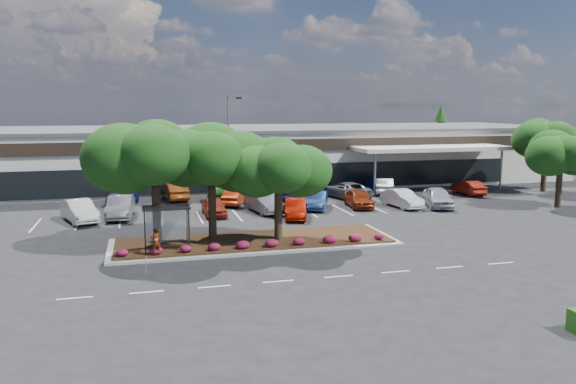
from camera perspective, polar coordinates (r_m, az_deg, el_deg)
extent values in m
plane|color=black|center=(32.72, 1.43, -6.67)|extent=(160.00, 160.00, 0.00)
cube|color=silver|center=(65.13, -6.98, 3.67)|extent=(80.00, 20.00, 6.00)
cube|color=#4A4A4C|center=(64.93, -7.03, 6.40)|extent=(80.40, 20.40, 0.30)
cube|color=black|center=(55.08, -5.57, 4.65)|extent=(80.00, 0.25, 1.20)
cube|color=black|center=(55.40, -5.52, 1.35)|extent=(60.00, 0.18, 2.60)
cube|color=#A00E0B|center=(54.37, -11.82, 4.46)|extent=(6.00, 0.12, 1.00)
cube|color=silver|center=(59.43, 14.30, 4.34)|extent=(16.00, 5.00, 0.40)
cylinder|color=slate|center=(54.76, 8.81, 1.73)|extent=(0.24, 0.24, 4.20)
cylinder|color=slate|center=(61.70, 20.82, 2.04)|extent=(0.24, 0.24, 4.20)
cube|color=#9E9F9A|center=(36.00, -3.43, -5.12)|extent=(18.00, 6.00, 0.15)
cube|color=#462917|center=(35.97, -3.43, -4.93)|extent=(17.20, 5.20, 0.12)
cube|color=silver|center=(27.85, -20.85, -10.03)|extent=(1.60, 0.12, 0.01)
cube|color=silver|center=(27.68, -14.15, -9.83)|extent=(1.60, 0.12, 0.01)
cube|color=silver|center=(27.87, -7.47, -9.50)|extent=(1.60, 0.12, 0.01)
cube|color=silver|center=(28.42, -0.98, -9.06)|extent=(1.60, 0.12, 0.01)
cube|color=silver|center=(29.32, 5.17, -8.53)|extent=(1.60, 0.12, 0.01)
cube|color=silver|center=(30.52, 10.88, -7.96)|extent=(1.60, 0.12, 0.01)
cube|color=silver|center=(32.00, 16.09, -7.36)|extent=(1.60, 0.12, 0.01)
cube|color=silver|center=(33.72, 20.80, -6.77)|extent=(1.60, 0.12, 0.01)
cube|color=silver|center=(45.28, -24.29, -3.10)|extent=(0.12, 5.00, 0.01)
cube|color=silver|center=(44.87, -20.50, -2.98)|extent=(0.12, 5.00, 0.01)
cube|color=silver|center=(44.66, -16.67, -2.84)|extent=(0.12, 5.00, 0.01)
cube|color=silver|center=(44.65, -12.82, -2.69)|extent=(0.12, 5.00, 0.01)
cube|color=silver|center=(44.84, -8.98, -2.53)|extent=(0.12, 5.00, 0.01)
cube|color=silver|center=(45.23, -5.20, -2.36)|extent=(0.12, 5.00, 0.01)
cube|color=silver|center=(45.82, -1.50, -2.19)|extent=(0.12, 5.00, 0.01)
cube|color=silver|center=(46.59, 2.10, -2.01)|extent=(0.12, 5.00, 0.01)
cube|color=silver|center=(47.54, 5.56, -1.82)|extent=(0.12, 5.00, 0.01)
cube|color=silver|center=(48.65, 8.88, -1.64)|extent=(0.12, 5.00, 0.01)
cube|color=silver|center=(49.92, 12.03, -1.47)|extent=(0.12, 5.00, 0.01)
cube|color=silver|center=(51.33, 15.02, -1.30)|extent=(0.12, 5.00, 0.01)
cylinder|color=black|center=(34.48, -14.35, -3.56)|extent=(0.08, 0.08, 2.50)
cylinder|color=black|center=(34.58, -10.20, -3.39)|extent=(0.08, 0.08, 2.50)
cylinder|color=black|center=(33.21, -14.32, -4.02)|extent=(0.08, 0.08, 2.50)
cylinder|color=black|center=(33.31, -10.01, -3.84)|extent=(0.08, 0.08, 2.50)
cube|color=black|center=(33.62, -12.29, -1.55)|extent=(2.75, 1.55, 0.10)
cube|color=silver|center=(34.48, -12.28, -3.27)|extent=(2.30, 0.03, 2.00)
cube|color=black|center=(34.30, -12.20, -4.92)|extent=(2.00, 0.35, 0.06)
cone|color=#0E3510|center=(85.86, 15.20, 5.65)|extent=(3.96, 3.96, 9.00)
imported|color=#594C47|center=(32.88, -13.27, -4.92)|extent=(0.67, 0.55, 1.60)
cube|color=#9E9F9A|center=(49.84, -5.97, -1.11)|extent=(0.50, 0.50, 0.40)
cylinder|color=slate|center=(49.25, -6.06, 4.39)|extent=(0.14, 0.14, 9.18)
cube|color=slate|center=(49.20, -5.62, 9.56)|extent=(0.91, 0.25, 0.14)
cube|color=black|center=(49.30, -5.04, 9.49)|extent=(0.46, 0.31, 0.18)
cube|color=#A67D57|center=(30.41, -14.25, -7.23)|extent=(0.03, 0.03, 0.93)
cube|color=#F03F85|center=(30.31, -14.19, -6.52)|extent=(0.02, 0.14, 0.18)
imported|color=silver|center=(45.27, -20.43, -1.81)|extent=(3.37, 5.35, 1.67)
imported|color=#5B5B63|center=(45.79, -16.68, -1.47)|extent=(2.23, 5.36, 1.72)
imported|color=maroon|center=(45.23, -7.52, -1.48)|extent=(1.71, 4.24, 1.44)
imported|color=slate|center=(46.16, -2.46, -1.08)|extent=(2.65, 5.21, 1.64)
imported|color=#830C00|center=(43.77, 0.76, -1.70)|extent=(2.74, 4.87, 1.52)
imported|color=navy|center=(47.77, 2.97, -0.85)|extent=(3.20, 4.73, 1.48)
imported|color=maroon|center=(48.83, 7.19, -0.65)|extent=(2.36, 4.76, 1.56)
imported|color=silver|center=(49.45, 11.50, -0.65)|extent=(2.19, 4.84, 1.54)
imported|color=#A8ACB5|center=(50.21, 14.99, -0.54)|extent=(3.44, 5.39, 1.71)
imported|color=#0D1756|center=(51.13, -16.45, -0.47)|extent=(3.03, 5.15, 1.64)
imported|color=#6D2E0D|center=(53.41, -11.48, 0.11)|extent=(2.51, 5.28, 1.67)
imported|color=#154C14|center=(51.96, -7.02, -0.09)|extent=(2.93, 4.86, 1.55)
imported|color=#962609|center=(49.90, -5.40, -0.50)|extent=(3.13, 4.53, 1.41)
imported|color=navy|center=(52.62, 0.55, 0.10)|extent=(3.37, 4.94, 1.56)
imported|color=#504F56|center=(53.49, 5.96, 0.20)|extent=(3.83, 6.08, 1.56)
imported|color=#A3A9B0|center=(56.81, 9.76, 0.62)|extent=(3.45, 5.06, 1.58)
imported|color=navy|center=(57.42, 9.18, 0.70)|extent=(2.01, 4.75, 1.52)
imported|color=maroon|center=(58.16, 17.86, 0.44)|extent=(1.60, 4.35, 1.42)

